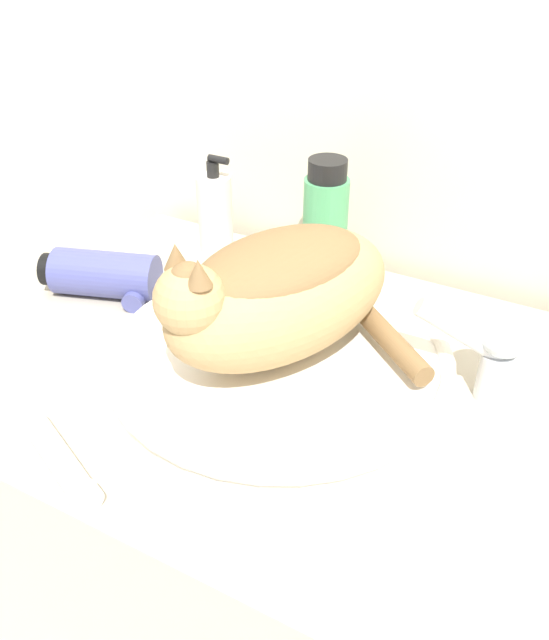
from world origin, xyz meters
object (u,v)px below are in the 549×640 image
at_px(faucet, 494,347).
at_px(cream_tube, 61,460).
at_px(soap_pump_bottle, 215,212).
at_px(mouthwash_bottle, 325,223).
at_px(cat, 277,291).
at_px(hair_dryer, 106,275).

relative_size(faucet, cream_tube, 0.90).
height_order(faucet, soap_pump_bottle, soap_pump_bottle).
distance_m(soap_pump_bottle, mouthwash_bottle, 0.21).
relative_size(cat, faucet, 2.58).
xyz_separation_m(mouthwash_bottle, cream_tube, (-0.07, -0.52, -0.08)).
xyz_separation_m(cat, hair_dryer, (-0.33, 0.06, -0.10)).
height_order(soap_pump_bottle, cream_tube, soap_pump_bottle).
bearing_deg(cream_tube, hair_dryer, 122.54).
height_order(cat, cream_tube, cat).
bearing_deg(hair_dryer, cat, 150.89).
bearing_deg(faucet, cream_tube, 22.67).
bearing_deg(faucet, mouthwash_bottle, -50.27).
bearing_deg(soap_pump_bottle, hair_dryer, -106.33).
height_order(faucet, cream_tube, faucet).
xyz_separation_m(cream_tube, hair_dryer, (-0.20, 0.31, 0.02)).
bearing_deg(mouthwash_bottle, cream_tube, -97.30).
height_order(cream_tube, hair_dryer, hair_dryer).
bearing_deg(cream_tube, faucet, 43.05).
relative_size(faucet, soap_pump_bottle, 0.81).
bearing_deg(faucet, cat, 1.12).
distance_m(cream_tube, hair_dryer, 0.37).
relative_size(faucet, hair_dryer, 0.72).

